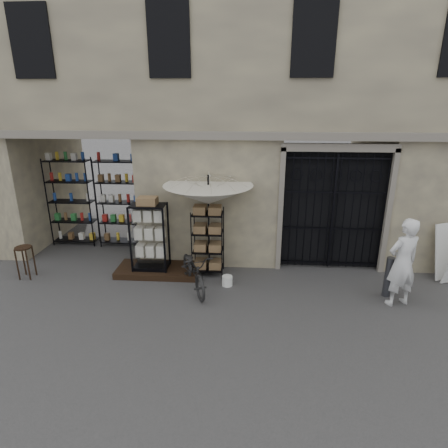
# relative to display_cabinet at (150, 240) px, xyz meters

# --- Properties ---
(ground) EXTENTS (80.00, 80.00, 0.00)m
(ground) POSITION_rel_display_cabinet_xyz_m (2.56, -1.50, -0.86)
(ground) COLOR black
(ground) RESTS_ON ground
(main_building) EXTENTS (14.00, 4.00, 9.00)m
(main_building) POSITION_rel_display_cabinet_xyz_m (2.56, 2.50, 3.64)
(main_building) COLOR tan
(main_building) RESTS_ON ground
(shop_recess) EXTENTS (3.00, 1.70, 3.00)m
(shop_recess) POSITION_rel_display_cabinet_xyz_m (-1.94, 1.30, 0.64)
(shop_recess) COLOR black
(shop_recess) RESTS_ON ground
(shop_shelving) EXTENTS (2.70, 0.50, 2.50)m
(shop_shelving) POSITION_rel_display_cabinet_xyz_m (-1.99, 1.80, 0.39)
(shop_shelving) COLOR black
(shop_shelving) RESTS_ON ground
(iron_gate) EXTENTS (2.50, 0.21, 3.00)m
(iron_gate) POSITION_rel_display_cabinet_xyz_m (4.31, 0.78, 0.64)
(iron_gate) COLOR black
(iron_gate) RESTS_ON ground
(step_platform) EXTENTS (2.00, 0.90, 0.15)m
(step_platform) POSITION_rel_display_cabinet_xyz_m (0.16, 0.05, -0.79)
(step_platform) COLOR black
(step_platform) RESTS_ON ground
(display_cabinet) EXTENTS (0.89, 0.68, 1.72)m
(display_cabinet) POSITION_rel_display_cabinet_xyz_m (0.00, 0.00, 0.00)
(display_cabinet) COLOR black
(display_cabinet) RESTS_ON step_platform
(wire_rack) EXTENTS (0.71, 0.51, 1.61)m
(wire_rack) POSITION_rel_display_cabinet_xyz_m (1.36, 0.12, -0.07)
(wire_rack) COLOR black
(wire_rack) RESTS_ON ground
(market_umbrella) EXTENTS (2.28, 2.30, 2.91)m
(market_umbrella) POSITION_rel_display_cabinet_xyz_m (1.39, 0.14, 1.23)
(market_umbrella) COLOR black
(market_umbrella) RESTS_ON ground
(white_bucket) EXTENTS (0.31, 0.31, 0.23)m
(white_bucket) POSITION_rel_display_cabinet_xyz_m (1.86, -0.47, -0.75)
(white_bucket) COLOR white
(white_bucket) RESTS_ON ground
(bicycle) EXTENTS (0.91, 1.07, 1.72)m
(bicycle) POSITION_rel_display_cabinet_xyz_m (1.13, -0.66, -0.86)
(bicycle) COLOR black
(bicycle) RESTS_ON ground
(wooden_stool) EXTENTS (0.48, 0.48, 0.78)m
(wooden_stool) POSITION_rel_display_cabinet_xyz_m (-2.89, -0.40, -0.45)
(wooden_stool) COLOR black
(wooden_stool) RESTS_ON ground
(steel_bollard) EXTENTS (0.21, 0.21, 0.89)m
(steel_bollard) POSITION_rel_display_cabinet_xyz_m (5.31, -0.69, -0.42)
(steel_bollard) COLOR #484A51
(steel_bollard) RESTS_ON ground
(shopkeeper) EXTENTS (1.27, 1.98, 0.45)m
(shopkeeper) POSITION_rel_display_cabinet_xyz_m (5.41, -1.01, -0.86)
(shopkeeper) COLOR silver
(shopkeeper) RESTS_ON ground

